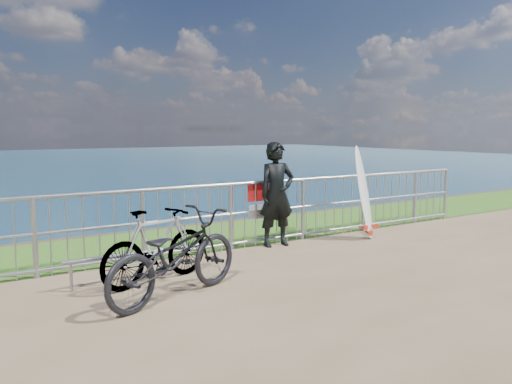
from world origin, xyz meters
TOP-DOWN VIEW (x-y plane):
  - grass_strip at (0.00, 2.70)m, footprint 120.00×120.00m
  - railing at (0.02, 1.60)m, footprint 10.06×0.10m
  - surfer at (0.32, 1.45)m, footprint 0.68×0.48m
  - surfboard at (2.01, 1.08)m, footprint 0.58×0.56m
  - bicycle_near at (-2.23, -0.15)m, footprint 2.11×1.33m
  - bicycle_far at (-2.19, 0.55)m, footprint 1.71×0.88m
  - bike_rack at (-2.37, 0.76)m, footprint 1.92×0.05m

SIDE VIEW (x-z plane):
  - grass_strip at x=0.00m, z-range 0.01..0.01m
  - bike_rack at x=-2.37m, z-range 0.13..0.53m
  - bicycle_far at x=-2.19m, z-range 0.00..0.99m
  - bicycle_near at x=-2.23m, z-range 0.00..1.05m
  - railing at x=0.02m, z-range 0.01..1.14m
  - surfboard at x=2.01m, z-range -0.07..1.65m
  - surfer at x=0.32m, z-range 0.00..1.79m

